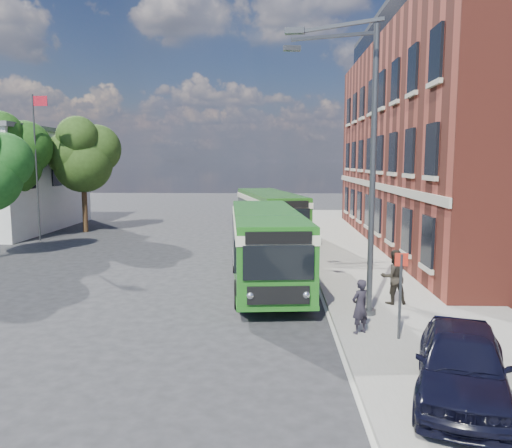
{
  "coord_description": "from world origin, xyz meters",
  "views": [
    {
      "loc": [
        2.16,
        -17.46,
        4.97
      ],
      "look_at": [
        1.39,
        4.47,
        2.2
      ],
      "focal_mm": 35.0,
      "sensor_mm": 36.0,
      "label": 1
    }
  ],
  "objects_px": {
    "bus_front": "(266,240)",
    "bus_rear": "(270,211)",
    "street_lamp": "(361,167)",
    "parked_car": "(462,363)"
  },
  "relations": [
    {
      "from": "bus_front",
      "to": "bus_rear",
      "type": "distance_m",
      "value": 11.53
    },
    {
      "from": "bus_front",
      "to": "street_lamp",
      "type": "bearing_deg",
      "value": -54.95
    },
    {
      "from": "parked_car",
      "to": "street_lamp",
      "type": "bearing_deg",
      "value": 120.24
    },
    {
      "from": "street_lamp",
      "to": "bus_front",
      "type": "distance_m",
      "value": 5.97
    },
    {
      "from": "bus_rear",
      "to": "parked_car",
      "type": "relative_size",
      "value": 2.4
    },
    {
      "from": "bus_front",
      "to": "bus_rear",
      "type": "xyz_separation_m",
      "value": [
        0.06,
        11.53,
        0.0
      ]
    },
    {
      "from": "bus_rear",
      "to": "parked_car",
      "type": "height_order",
      "value": "bus_rear"
    },
    {
      "from": "street_lamp",
      "to": "bus_rear",
      "type": "bearing_deg",
      "value": 100.46
    },
    {
      "from": "bus_front",
      "to": "bus_rear",
      "type": "bearing_deg",
      "value": 89.69
    },
    {
      "from": "street_lamp",
      "to": "parked_car",
      "type": "bearing_deg",
      "value": -78.34
    }
  ]
}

